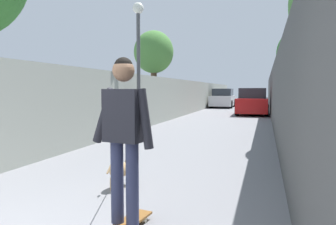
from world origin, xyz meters
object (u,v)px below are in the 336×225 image
tree_right_near (298,54)px  skateboard (125,225)px  lamp_post (138,44)px  person_skateboarder (124,127)px  car_near (253,102)px  tree_left_far (154,53)px  car_far (223,99)px  dog (121,169)px

tree_right_near → skateboard: (-17.66, 3.16, -3.55)m
lamp_post → person_skateboarder: (-6.60, -2.60, -1.83)m
tree_right_near → car_near: (-1.42, 2.52, -2.90)m
tree_left_far → car_far: 11.84m
car_near → car_far: (6.82, 2.63, -0.00)m
tree_left_far → car_far: size_ratio=1.07×
car_far → tree_right_near: bearing=-136.4°
skateboard → dog: 1.48m
tree_left_far → lamp_post: tree_left_far is taller
tree_left_far → lamp_post: (-5.06, -1.31, -0.33)m
lamp_post → car_near: lamp_post is taller
lamp_post → skateboard: 7.64m
lamp_post → car_far: bearing=-2.1°
tree_left_far → skateboard: 12.69m
tree_right_near → car_near: size_ratio=1.24×
lamp_post → dog: (-5.30, -1.93, -2.62)m
tree_left_far → car_far: (11.41, -1.91, -2.51)m
tree_right_near → lamp_post: 12.48m
tree_right_near → person_skateboarder: bearing=169.9°
car_near → car_far: same height
person_skateboarder → tree_right_near: bearing=-10.1°
tree_right_near → tree_left_far: bearing=130.4°
tree_right_near → lamp_post: bearing=152.5°
skateboard → dog: (1.31, 0.67, 0.21)m
skateboard → dog: size_ratio=0.51×
lamp_post → person_skateboarder: lamp_post is taller
lamp_post → skateboard: lamp_post is taller
tree_left_far → car_near: tree_left_far is taller
lamp_post → car_near: (9.64, -3.23, -2.18)m
tree_left_far → car_near: size_ratio=1.04×
tree_right_near → dog: size_ratio=3.17×
person_skateboarder → dog: person_skateboarder is taller
tree_right_near → tree_left_far: (-6.00, 7.06, -0.39)m
tree_right_near → car_near: tree_right_near is taller
skateboard → car_near: car_near is taller
lamp_post → dog: lamp_post is taller
skateboard → dog: bearing=27.1°
car_far → dog: bearing=-176.5°
tree_right_near → skateboard: bearing=169.9°
skateboard → tree_right_near: bearing=-10.1°
tree_left_far → car_far: bearing=-9.5°
tree_right_near → car_far: size_ratio=1.27×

